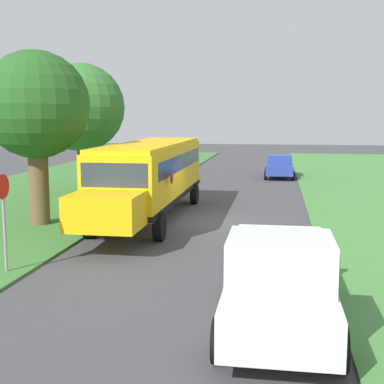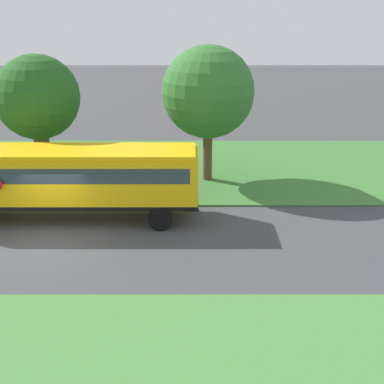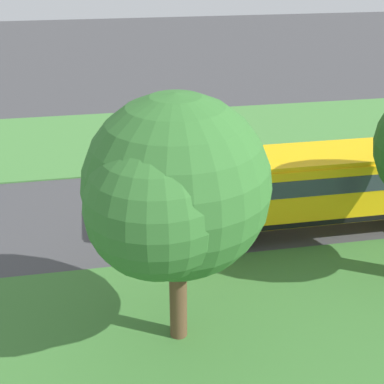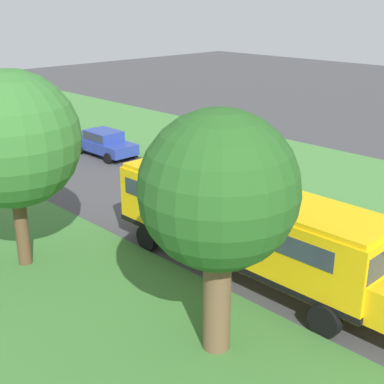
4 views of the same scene
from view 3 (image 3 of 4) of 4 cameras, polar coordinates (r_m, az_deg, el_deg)
ground_plane at (r=23.71m, az=11.06°, el=-0.70°), size 120.00×120.00×0.00m
grass_far_side at (r=31.57m, az=5.25°, el=6.43°), size 10.00×80.00×0.07m
school_bus at (r=20.61m, az=13.04°, el=0.91°), size 2.84×12.42×3.16m
oak_tree_roadside_mid at (r=13.00m, az=-2.20°, el=-0.04°), size 4.89×4.70×7.07m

